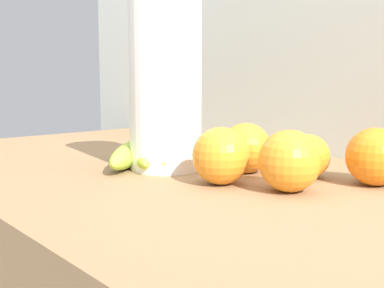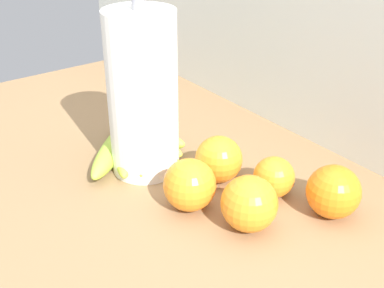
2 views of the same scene
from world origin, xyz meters
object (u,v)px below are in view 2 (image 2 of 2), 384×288
orange_center (274,177)px  orange_right (190,185)px  paper_towel_roll (143,95)px  banana_bunch (133,144)px  orange_far_right (219,159)px  orange_back_right (249,204)px  orange_back_left (334,192)px

orange_center → orange_right: size_ratio=0.81×
paper_towel_roll → orange_right: bearing=-3.7°
banana_bunch → orange_center: orange_center is taller
banana_bunch → orange_center: 0.28m
orange_center → orange_right: orange_right is taller
orange_far_right → orange_back_right: 0.14m
orange_center → paper_towel_roll: 0.25m
orange_back_right → banana_bunch: bearing=-176.0°
orange_back_right → paper_towel_roll: paper_towel_roll is taller
banana_bunch → orange_far_right: orange_far_right is taller
orange_far_right → orange_right: 0.09m
banana_bunch → orange_back_right: (0.29, 0.02, 0.02)m
orange_back_right → orange_center: orange_back_right is taller
orange_far_right → orange_center: bearing=25.6°
orange_back_left → paper_towel_roll: 0.34m
banana_bunch → orange_center: bearing=23.4°
orange_back_left → banana_bunch: bearing=-157.5°
orange_far_right → orange_back_right: (0.13, -0.05, 0.00)m
orange_back_left → paper_towel_roll: (-0.29, -0.15, 0.10)m
orange_right → orange_back_left: bearing=48.6°
banana_bunch → orange_right: (0.20, -0.02, 0.02)m
orange_back_right → orange_back_left: bearing=67.4°
orange_center → paper_towel_roll: (-0.19, -0.12, 0.11)m
orange_right → orange_back_left: (0.14, 0.16, -0.00)m
orange_back_right → orange_right: 0.10m
orange_far_right → paper_towel_roll: paper_towel_roll is taller
orange_back_right → orange_right: (-0.09, -0.04, -0.00)m
orange_right → orange_back_left: same height
banana_bunch → orange_far_right: size_ratio=2.76×
orange_far_right → orange_right: orange_right is taller
banana_bunch → orange_back_right: size_ratio=2.63×
orange_back_right → orange_back_left: (0.05, 0.12, -0.00)m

